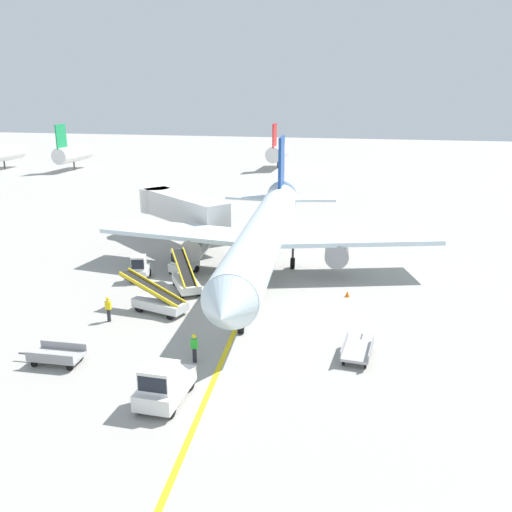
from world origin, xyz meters
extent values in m
plane|color=#9E9B93|center=(0.00, 0.00, 0.00)|extent=(300.00, 300.00, 0.00)
cube|color=yellow|center=(-0.23, 5.00, 0.00)|extent=(6.99, 79.74, 0.01)
cylinder|color=silver|center=(-0.23, 10.39, 3.45)|extent=(5.80, 30.17, 3.30)
cone|color=silver|center=(1.12, -5.75, 3.45)|extent=(3.42, 2.66, 3.23)
cone|color=silver|center=(-1.61, 26.73, 3.85)|extent=(3.36, 3.05, 3.14)
cube|color=silver|center=(7.10, 12.51, 3.05)|extent=(13.72, 7.97, 0.36)
cylinder|color=gray|center=(5.55, 11.38, 2.05)|extent=(2.16, 3.35, 1.90)
cube|color=silver|center=(-7.82, 11.26, 3.05)|extent=(13.45, 5.99, 0.36)
cylinder|color=gray|center=(-6.10, 10.40, 2.05)|extent=(2.16, 3.35, 1.90)
cube|color=navy|center=(-1.40, 24.34, 7.50)|extent=(0.61, 4.01, 5.20)
cube|color=silver|center=(1.62, 24.20, 3.85)|extent=(5.56, 3.30, 0.24)
cube|color=silver|center=(-4.36, 23.69, 3.85)|extent=(5.31, 2.49, 0.24)
cylinder|color=#4C4C51|center=(0.73, -1.07, 1.56)|extent=(0.20, 0.20, 3.12)
cylinder|color=black|center=(0.73, -1.07, 0.28)|extent=(0.40, 0.59, 0.56)
cylinder|color=#4C4C51|center=(1.79, 12.57, 1.56)|extent=(0.20, 0.20, 3.12)
cylinder|color=black|center=(1.79, 12.57, 0.48)|extent=(0.43, 0.99, 0.96)
cylinder|color=#4C4C51|center=(-2.59, 12.20, 1.56)|extent=(0.20, 0.20, 3.12)
cylinder|color=black|center=(-2.59, 12.20, 0.48)|extent=(0.43, 0.99, 0.96)
cube|color=black|center=(0.96, -3.76, 3.80)|extent=(2.88, 1.23, 0.60)
cube|color=silver|center=(-9.87, 18.05, 3.60)|extent=(11.01, 9.50, 2.50)
cylinder|color=silver|center=(-14.34, 21.59, 3.60)|extent=(3.20, 3.20, 2.50)
cylinder|color=#59595B|center=(-8.46, 16.93, 1.18)|extent=(0.56, 0.56, 2.35)
cube|color=#333338|center=(-8.46, 16.93, 0.25)|extent=(1.80, 1.40, 0.50)
cube|color=silver|center=(-0.93, -9.36, 0.70)|extent=(1.96, 3.63, 0.80)
cube|color=silver|center=(-0.94, -9.99, 1.65)|extent=(1.55, 1.65, 1.10)
cube|color=black|center=(-0.95, -10.77, 1.65)|extent=(1.43, 0.11, 0.77)
cylinder|color=black|center=(-0.14, -10.64, 0.30)|extent=(0.23, 0.60, 0.60)
cylinder|color=black|center=(-1.76, -10.61, 0.30)|extent=(0.23, 0.60, 0.60)
cylinder|color=black|center=(-0.10, -8.12, 0.30)|extent=(0.23, 0.60, 0.60)
cylinder|color=black|center=(-1.71, -8.09, 0.30)|extent=(0.23, 0.60, 0.60)
cube|color=silver|center=(-6.78, 9.27, 0.65)|extent=(2.23, 2.73, 0.70)
cube|color=silver|center=(-6.97, 8.89, 1.55)|extent=(1.41, 1.43, 1.10)
cube|color=black|center=(-7.20, 8.43, 1.55)|extent=(0.91, 0.51, 0.77)
cylinder|color=black|center=(-6.66, 8.27, 0.30)|extent=(0.46, 0.64, 0.60)
cylinder|color=black|center=(-7.65, 8.76, 0.30)|extent=(0.46, 0.64, 0.60)
cylinder|color=black|center=(-5.91, 9.77, 0.30)|extent=(0.46, 0.64, 0.60)
cylinder|color=black|center=(-6.90, 10.27, 0.30)|extent=(0.46, 0.64, 0.60)
cube|color=silver|center=(-9.68, 7.10, 0.65)|extent=(1.85, 2.65, 0.70)
cube|color=silver|center=(-9.58, 6.69, 1.55)|extent=(1.27, 1.30, 1.10)
cube|color=black|center=(-9.45, 6.19, 1.55)|extent=(0.96, 0.32, 0.77)
cylinder|color=black|center=(-8.94, 6.42, 0.30)|extent=(0.36, 0.64, 0.60)
cylinder|color=black|center=(-10.01, 6.15, 0.30)|extent=(0.36, 0.64, 0.60)
cylinder|color=black|center=(-9.35, 8.05, 0.30)|extent=(0.36, 0.64, 0.60)
cylinder|color=black|center=(-10.42, 7.77, 0.30)|extent=(0.36, 0.64, 0.60)
cube|color=silver|center=(-5.49, 1.00, 0.60)|extent=(4.07, 2.50, 0.60)
cylinder|color=black|center=(-6.94, 0.75, 0.30)|extent=(0.64, 0.38, 0.60)
cylinder|color=black|center=(-6.59, 1.98, 0.30)|extent=(0.64, 0.38, 0.60)
cylinder|color=black|center=(-4.39, 0.02, 0.30)|extent=(0.64, 0.38, 0.60)
cylinder|color=black|center=(-4.03, 1.24, 0.30)|extent=(0.64, 0.38, 0.60)
cube|color=black|center=(-6.06, 1.16, 1.55)|extent=(5.05, 2.25, 1.76)
cube|color=yellow|center=(-6.19, 0.73, 1.67)|extent=(4.84, 1.47, 1.84)
cube|color=yellow|center=(-5.94, 1.60, 1.67)|extent=(4.84, 1.47, 1.84)
cube|color=silver|center=(-5.20, 5.42, 0.60)|extent=(3.27, 4.02, 0.60)
cylinder|color=black|center=(-6.44, 6.22, 0.30)|extent=(0.50, 0.63, 0.60)
cylinder|color=black|center=(-5.36, 6.88, 0.30)|extent=(0.50, 0.63, 0.60)
cylinder|color=black|center=(-5.05, 3.95, 0.30)|extent=(0.50, 0.63, 0.60)
cylinder|color=black|center=(-3.96, 4.62, 0.30)|extent=(0.50, 0.63, 0.60)
cube|color=black|center=(-5.52, 5.93, 1.55)|extent=(3.39, 4.72, 1.76)
cube|color=yellow|center=(-5.90, 5.69, 1.67)|extent=(2.70, 4.32, 1.84)
cube|color=yellow|center=(-5.13, 6.16, 1.67)|extent=(2.70, 4.32, 1.84)
cube|color=#A5A5A8|center=(7.95, -2.80, 0.44)|extent=(1.72, 2.91, 0.16)
cube|color=#4C4C51|center=(8.10, -0.95, 0.42)|extent=(0.15, 0.90, 0.08)
cylinder|color=#4C4C51|center=(8.14, -0.51, 0.42)|extent=(0.12, 0.12, 0.05)
cube|color=gray|center=(7.21, -2.74, 0.69)|extent=(0.29, 2.80, 0.50)
cube|color=gray|center=(8.70, -2.86, 0.69)|extent=(0.29, 2.80, 0.50)
cylinder|color=black|center=(7.44, -1.70, 0.18)|extent=(0.15, 0.37, 0.36)
cylinder|color=black|center=(8.64, -1.80, 0.18)|extent=(0.15, 0.37, 0.36)
cylinder|color=black|center=(7.27, -3.80, 0.18)|extent=(0.15, 0.37, 0.36)
cylinder|color=black|center=(8.47, -3.89, 0.18)|extent=(0.15, 0.37, 0.36)
cube|color=#A5A5A8|center=(-8.23, -7.15, 0.44)|extent=(2.86, 1.61, 0.16)
cube|color=#4C4C51|center=(-10.08, -7.22, 0.42)|extent=(0.90, 0.12, 0.08)
cylinder|color=#4C4C51|center=(-10.53, -7.24, 0.42)|extent=(0.12, 0.12, 0.05)
cube|color=gray|center=(-8.20, -7.90, 0.69)|extent=(2.80, 0.17, 0.50)
cube|color=gray|center=(-8.26, -6.40, 0.69)|extent=(2.80, 0.17, 0.50)
cylinder|color=black|center=(-9.25, -7.79, 0.18)|extent=(0.36, 0.13, 0.36)
cylinder|color=black|center=(-9.30, -6.59, 0.18)|extent=(0.36, 0.13, 0.36)
cylinder|color=black|center=(-7.15, -7.71, 0.18)|extent=(0.36, 0.13, 0.36)
cylinder|color=black|center=(-7.20, -6.51, 0.18)|extent=(0.36, 0.13, 0.36)
cylinder|color=#26262D|center=(-8.18, -1.18, 0.42)|extent=(0.24, 0.24, 0.85)
cube|color=yellow|center=(-8.18, -1.18, 1.13)|extent=(0.36, 0.22, 0.56)
sphere|color=beige|center=(-8.18, -1.18, 1.52)|extent=(0.20, 0.20, 0.20)
sphere|color=yellow|center=(-8.18, -1.18, 1.58)|extent=(0.24, 0.24, 0.24)
cylinder|color=#26262D|center=(-0.85, -5.29, 0.42)|extent=(0.24, 0.24, 0.85)
cube|color=green|center=(-0.85, -5.29, 1.13)|extent=(0.36, 0.22, 0.56)
sphere|color=tan|center=(-0.85, -5.29, 1.52)|extent=(0.20, 0.20, 0.20)
sphere|color=yellow|center=(-0.85, -5.29, 1.58)|extent=(0.24, 0.24, 0.24)
cone|color=orange|center=(6.79, 6.84, 0.22)|extent=(0.36, 0.36, 0.44)
cone|color=orange|center=(-0.88, 13.79, 0.22)|extent=(0.36, 0.36, 0.44)
cylinder|color=silver|center=(-62.68, 61.57, 3.10)|extent=(3.00, 10.00, 3.00)
cylinder|color=#3F3F3F|center=(-62.68, 61.57, 0.80)|extent=(0.30, 0.30, 1.60)
cylinder|color=silver|center=(-48.96, 63.69, 3.10)|extent=(3.00, 10.00, 3.00)
cylinder|color=#3F3F3F|center=(-48.96, 63.69, 0.80)|extent=(0.30, 0.30, 1.60)
cube|color=#198C4C|center=(-48.96, 60.19, 6.60)|extent=(0.24, 3.20, 4.40)
cylinder|color=silver|center=(-11.20, 74.69, 3.10)|extent=(3.00, 10.00, 3.00)
cylinder|color=#3F3F3F|center=(-11.20, 74.69, 0.80)|extent=(0.30, 0.30, 1.60)
cube|color=red|center=(-11.20, 71.19, 6.60)|extent=(0.24, 3.20, 4.40)
camera|label=1|loc=(8.58, -31.31, 14.47)|focal=38.29mm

